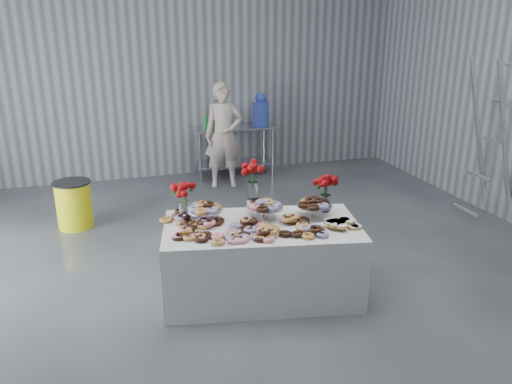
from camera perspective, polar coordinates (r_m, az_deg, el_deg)
ground at (r=5.09m, az=-0.84°, el=-12.20°), size 9.00×9.00×0.00m
room_walls at (r=4.35m, az=-4.95°, el=18.97°), size 8.04×9.04×4.02m
display_table at (r=5.03m, az=0.65°, el=-7.73°), size 2.06×1.34×0.75m
prep_table at (r=8.78m, az=-2.60°, el=5.74°), size 1.50×0.60×0.90m
donut_mounds at (r=4.81m, az=0.85°, el=-3.51°), size 1.92×1.13×0.09m
cake_stand_left at (r=4.93m, az=-5.90°, el=-1.85°), size 0.36×0.36×0.17m
cake_stand_mid at (r=4.96m, az=1.04°, el=-1.60°), size 0.36×0.36×0.17m
cake_stand_right at (r=5.05m, az=6.69°, el=-1.38°), size 0.36×0.36×0.17m
danish_pile at (r=4.85m, az=9.72°, el=-3.46°), size 0.48×0.48×0.11m
bouquet_left at (r=4.98m, az=-8.27°, el=0.16°), size 0.26×0.26×0.42m
bouquet_right at (r=5.17m, az=8.02°, el=0.89°), size 0.26×0.26×0.42m
bouquet_center at (r=5.06m, az=-0.34°, el=1.68°), size 0.26×0.26×0.57m
water_jug at (r=8.81m, az=0.54°, el=9.32°), size 0.28×0.28×0.55m
drink_bottles at (r=8.53m, az=-4.58°, el=8.15°), size 0.54×0.08×0.27m
person at (r=8.22m, az=-3.70°, el=6.50°), size 0.69×0.52×1.72m
trash_barrel at (r=7.06m, az=-20.09°, el=-1.34°), size 0.49×0.49×0.64m
stepladder at (r=7.46m, az=25.27°, el=5.39°), size 0.82×0.55×2.21m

